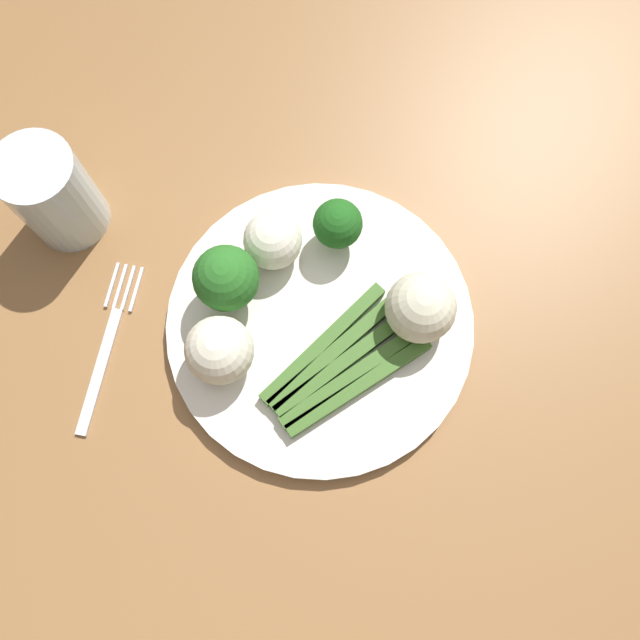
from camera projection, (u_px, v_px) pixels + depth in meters
name	position (u px, v px, depth m)	size (l,w,h in m)	color
ground_plane	(309.00, 449.00, 1.31)	(6.00, 6.00, 0.02)	gray
dining_table	(298.00, 391.00, 0.69)	(1.36, 0.97, 0.73)	olive
plate	(320.00, 324.00, 0.60)	(0.28, 0.28, 0.01)	silver
asparagus_bundle	(342.00, 364.00, 0.58)	(0.14, 0.15, 0.01)	#3D6626
broccoli_back	(226.00, 279.00, 0.56)	(0.06, 0.06, 0.07)	#568E33
broccoli_front	(338.00, 224.00, 0.59)	(0.05, 0.05, 0.06)	#4C7F2B
cauliflower_right	(421.00, 308.00, 0.57)	(0.06, 0.06, 0.06)	beige
cauliflower_left	(220.00, 348.00, 0.56)	(0.06, 0.06, 0.06)	silver
cauliflower_back_right	(273.00, 240.00, 0.59)	(0.05, 0.05, 0.05)	white
fork	(108.00, 344.00, 0.60)	(0.03, 0.17, 0.00)	silver
water_glass	(53.00, 194.00, 0.59)	(0.07, 0.07, 0.10)	silver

